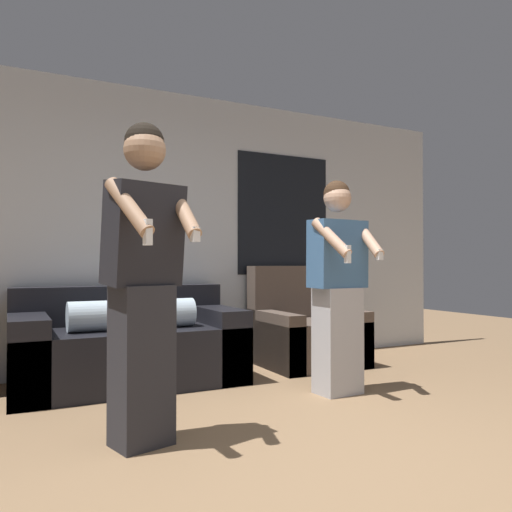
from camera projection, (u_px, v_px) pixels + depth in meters
ground_plane at (358, 486)px, 2.26m from camera, size 14.00×14.00×0.00m
wall_back at (172, 229)px, 4.91m from camera, size 6.64×0.07×2.70m
couch at (129, 347)px, 4.19m from camera, size 1.84×0.94×0.81m
armchair at (305, 333)px, 5.03m from camera, size 0.95×0.87×0.99m
person_left at (143, 277)px, 2.78m from camera, size 0.49×0.55×1.80m
person_right at (338, 286)px, 3.90m from camera, size 0.51×0.48×1.67m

